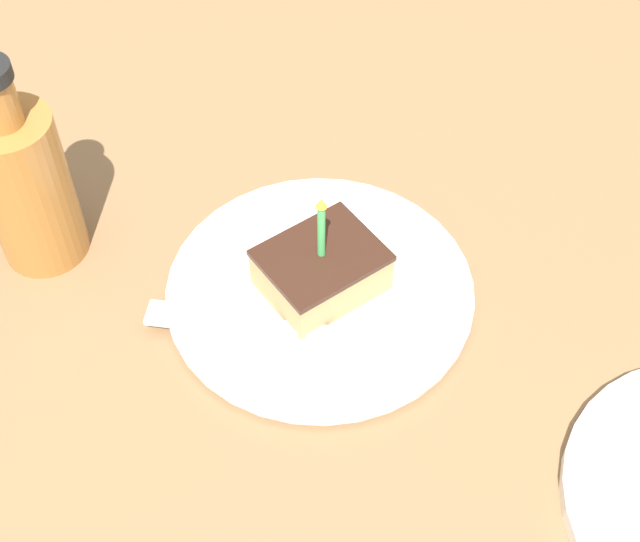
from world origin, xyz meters
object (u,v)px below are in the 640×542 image
at_px(cake_slice, 321,269).
at_px(fork, 229,322).
at_px(bottle, 25,183).
at_px(plate, 320,290).

relative_size(cake_slice, fork, 0.81).
relative_size(cake_slice, bottle, 0.52).
height_order(plate, cake_slice, cake_slice).
bearing_deg(bottle, plate, 41.61).
xyz_separation_m(cake_slice, bottle, (-0.19, -0.17, 0.05)).
height_order(cake_slice, fork, cake_slice).
height_order(plate, bottle, bottle).
bearing_deg(fork, cake_slice, 82.29).
height_order(fork, bottle, bottle).
relative_size(plate, fork, 2.01).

